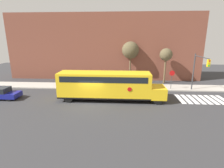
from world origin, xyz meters
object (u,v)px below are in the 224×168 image
school_bus (107,84)px  stop_sign (172,77)px  tree_far_sidewalk (166,55)px  traffic_light (198,68)px  tree_near_sidewalk (130,50)px  parked_car (0,93)px

school_bus → stop_sign: size_ratio=4.39×
school_bus → tree_far_sidewalk: size_ratio=2.20×
traffic_light → tree_near_sidewalk: tree_near_sidewalk is taller
school_bus → parked_car: (-12.47, -0.40, -1.15)m
parked_car → stop_sign: 21.29m
tree_far_sidewalk → stop_sign: bearing=-89.3°
tree_near_sidewalk → stop_sign: bearing=-41.9°
school_bus → traffic_light: size_ratio=2.40×
traffic_light → parked_car: bearing=-171.5°
parked_car → traffic_light: bearing=8.5°
parked_car → stop_sign: (20.70, 4.83, 1.10)m
school_bus → tree_far_sidewalk: bearing=45.5°
parked_car → tree_near_sidewalk: (15.32, 9.66, 4.26)m
tree_near_sidewalk → traffic_light: bearing=-37.1°
parked_car → tree_near_sidewalk: bearing=32.2°
parked_car → tree_far_sidewalk: (20.66, 8.73, 3.62)m
tree_near_sidewalk → tree_far_sidewalk: 5.46m
stop_sign → tree_far_sidewalk: bearing=90.7°
tree_far_sidewalk → parked_car: bearing=-157.1°
school_bus → tree_near_sidewalk: 10.18m
parked_car → tree_near_sidewalk: tree_near_sidewalk is taller
parked_car → stop_sign: size_ratio=1.60×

